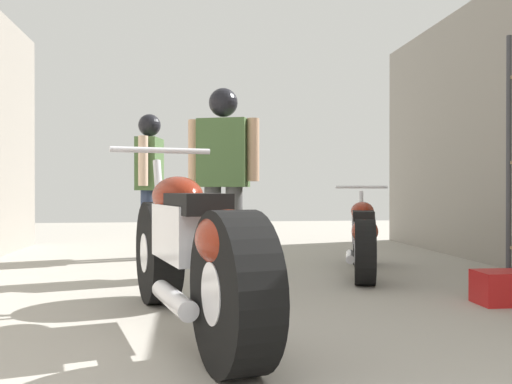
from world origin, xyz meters
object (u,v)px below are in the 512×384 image
motorcycle_maroon_cruiser (189,250)px  red_toolbox (501,288)px  motorcycle_black_naked (363,237)px  mechanic_in_blue (150,172)px  mechanic_with_helmet (223,163)px

motorcycle_maroon_cruiser → red_toolbox: bearing=12.6°
motorcycle_black_naked → red_toolbox: size_ratio=5.18×
red_toolbox → mechanic_in_blue: bearing=132.0°
mechanic_in_blue → red_toolbox: bearing=-48.0°
mechanic_in_blue → red_toolbox: size_ratio=4.89×
motorcycle_black_naked → mechanic_with_helmet: size_ratio=1.02×
motorcycle_black_naked → mechanic_with_helmet: (-1.28, 0.10, 0.67)m
motorcycle_maroon_cruiser → mechanic_with_helmet: mechanic_with_helmet is taller
motorcycle_black_naked → motorcycle_maroon_cruiser: bearing=-130.6°
motorcycle_black_naked → mechanic_with_helmet: bearing=175.4°
mechanic_with_helmet → mechanic_in_blue: bearing=119.3°
motorcycle_black_naked → mechanic_with_helmet: 1.45m
red_toolbox → mechanic_with_helmet: bearing=140.3°
mechanic_with_helmet → red_toolbox: mechanic_with_helmet is taller
motorcycle_maroon_cruiser → motorcycle_black_naked: motorcycle_maroon_cruiser is taller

